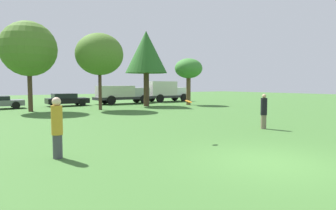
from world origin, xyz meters
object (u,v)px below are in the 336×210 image
at_px(tree_5, 189,69).
at_px(tree_3, 99,54).
at_px(person_thrower, 57,127).
at_px(frisbee, 189,101).
at_px(delivery_truck_silver, 122,93).
at_px(tree_2, 29,49).
at_px(delivery_truck_white, 165,91).
at_px(parked_car_black, 67,99).
at_px(tree_4, 146,53).
at_px(person_catcher, 264,111).

bearing_deg(tree_5, tree_3, -177.86).
relative_size(person_thrower, tree_5, 0.37).
distance_m(frisbee, delivery_truck_silver, 22.33).
bearing_deg(tree_2, tree_5, -4.82).
distance_m(delivery_truck_silver, delivery_truck_white, 6.33).
distance_m(parked_car_black, delivery_truck_white, 12.50).
distance_m(tree_2, parked_car_black, 7.48).
height_order(parked_car_black, delivery_truck_silver, delivery_truck_silver).
distance_m(tree_5, delivery_truck_silver, 8.06).
relative_size(tree_2, tree_4, 0.96).
bearing_deg(frisbee, tree_5, 51.08).
distance_m(tree_4, delivery_truck_silver, 6.31).
relative_size(frisbee, tree_2, 0.04).
height_order(person_catcher, tree_2, tree_2).
xyz_separation_m(tree_2, parked_car_black, (4.08, 4.51, -4.35)).
xyz_separation_m(tree_5, parked_car_black, (-11.30, 5.81, -3.16)).
relative_size(parked_car_black, delivery_truck_silver, 0.63).
relative_size(tree_2, tree_5, 1.45).
distance_m(frisbee, delivery_truck_white, 25.59).
xyz_separation_m(person_thrower, delivery_truck_white, (18.49, 21.45, 0.45)).
bearing_deg(delivery_truck_white, tree_5, -99.84).
height_order(tree_5, delivery_truck_silver, tree_5).
height_order(person_catcher, delivery_truck_white, delivery_truck_white).
bearing_deg(tree_4, frisbee, -115.35).
bearing_deg(person_thrower, parked_car_black, 73.68).
bearing_deg(tree_2, tree_3, -17.66).
distance_m(tree_3, delivery_truck_silver, 8.60).
distance_m(tree_2, delivery_truck_silver, 11.78).
relative_size(person_catcher, tree_2, 0.24).
distance_m(person_thrower, delivery_truck_silver, 24.18).
relative_size(person_thrower, tree_2, 0.25).
relative_size(tree_4, parked_car_black, 1.85).
relative_size(tree_3, parked_car_black, 1.61).
relative_size(person_thrower, tree_3, 0.28).
xyz_separation_m(tree_4, delivery_truck_white, (5.88, 5.25, -4.00)).
height_order(person_thrower, frisbee, person_thrower).
height_order(frisbee, tree_5, tree_5).
height_order(person_catcher, delivery_truck_silver, delivery_truck_silver).
relative_size(tree_2, delivery_truck_silver, 1.11).
bearing_deg(parked_car_black, person_catcher, -78.78).
height_order(tree_4, delivery_truck_silver, tree_4).
relative_size(person_catcher, tree_4, 0.23).
bearing_deg(tree_4, tree_3, -166.28).
height_order(tree_3, parked_car_black, tree_3).
xyz_separation_m(frisbee, parked_car_black, (1.18, 21.26, -0.87)).
relative_size(frisbee, tree_4, 0.04).
bearing_deg(delivery_truck_silver, tree_2, -156.20).
height_order(frisbee, tree_4, tree_4).
distance_m(person_catcher, delivery_truck_white, 23.07).
height_order(frisbee, delivery_truck_silver, delivery_truck_silver).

